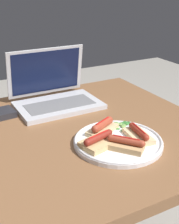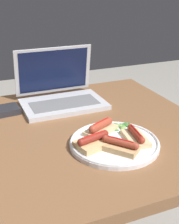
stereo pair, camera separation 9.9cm
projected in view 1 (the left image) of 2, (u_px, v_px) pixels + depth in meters
desk at (58, 153)px, 1.08m from camera, size 1.07×0.86×0.73m
laptop at (55, 95)px, 1.27m from camera, size 0.33×0.25×0.22m
plate at (118, 142)px, 0.98m from camera, size 0.28×0.28×0.02m
sausage_toast_left at (102, 127)px, 1.03m from camera, size 0.13×0.10×0.04m
sausage_toast_middle at (139, 134)px, 0.99m from camera, size 0.08×0.12×0.04m
sausage_toast_right at (126, 144)px, 0.93m from camera, size 0.11×0.12×0.04m
sausage_toast_extra at (98, 141)px, 0.94m from camera, size 0.12×0.10×0.04m
salad_pile at (123, 125)px, 1.08m from camera, size 0.08×0.08×0.01m
external_drive at (0, 114)px, 1.17m from camera, size 0.11×0.09×0.02m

